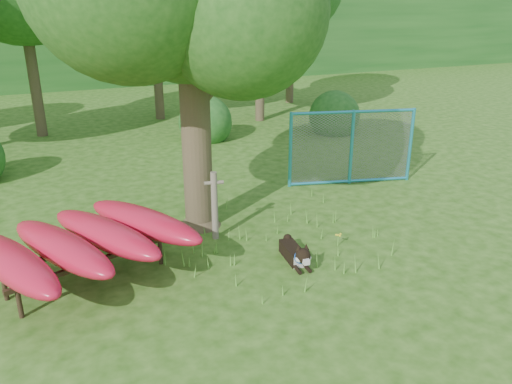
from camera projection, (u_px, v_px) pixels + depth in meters
name	position (u px, v px, depth m)	size (l,w,h in m)	color
ground	(275.00, 270.00, 8.56)	(80.00, 80.00, 0.00)	#224C0F
wooden_post	(215.00, 204.00, 9.50)	(0.37, 0.15, 1.36)	#645A4B
kayak_rack	(84.00, 241.00, 7.99)	(3.82, 3.43, 0.95)	black
husky_dog	(296.00, 254.00, 8.74)	(0.40, 1.13, 0.51)	black
fence_section	(352.00, 147.00, 12.47)	(3.13, 0.96, 3.14)	teal
wildflower_clump	(338.00, 236.00, 9.36)	(0.12, 0.13, 0.26)	#5A9C33
bg_tree_c	(153.00, 11.00, 18.75)	(4.00, 4.00, 6.12)	#3E3322
shrub_right	(333.00, 133.00, 17.95)	(1.80, 1.80, 1.80)	#1B531A
shrub_mid	(206.00, 140.00, 16.99)	(1.80, 1.80, 1.80)	#1B531A
wooded_hillside	(71.00, 28.00, 31.24)	(80.00, 12.00, 6.00)	#1B531A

